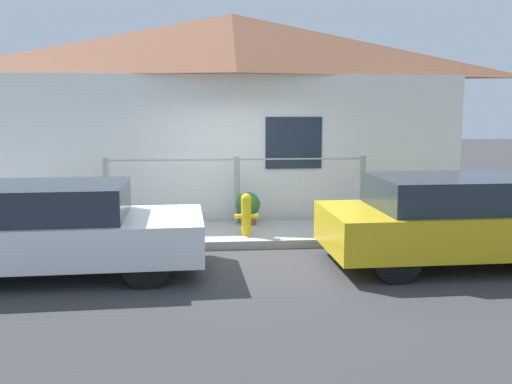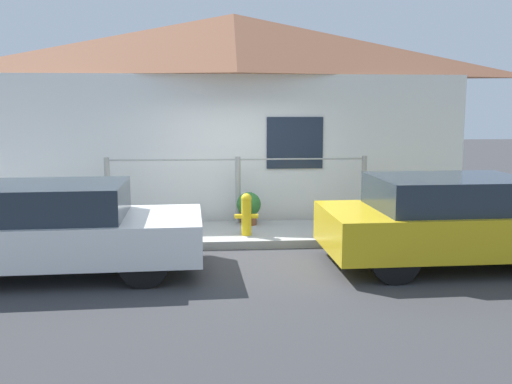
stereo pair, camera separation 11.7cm
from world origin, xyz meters
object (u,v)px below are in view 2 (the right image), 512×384
at_px(car_left, 54,228).
at_px(potted_plant_by_fence, 101,213).
at_px(fire_hydrant, 246,213).
at_px(car_right, 456,220).
at_px(potted_plant_near_hydrant, 249,207).

bearing_deg(car_left, potted_plant_by_fence, 82.28).
height_order(fire_hydrant, potted_plant_by_fence, fire_hydrant).
bearing_deg(car_right, potted_plant_by_fence, 156.91).
relative_size(car_left, fire_hydrant, 5.59).
xyz_separation_m(car_right, potted_plant_near_hydrant, (-2.86, 2.47, -0.20)).
bearing_deg(potted_plant_by_fence, fire_hydrant, -13.45).
relative_size(car_left, potted_plant_by_fence, 7.10).
relative_size(car_right, potted_plant_by_fence, 6.97).
bearing_deg(potted_plant_by_fence, car_left, -95.61).
bearing_deg(fire_hydrant, car_left, -149.99).
bearing_deg(car_right, car_left, 178.74).
height_order(potted_plant_near_hydrant, potted_plant_by_fence, potted_plant_near_hydrant).
bearing_deg(potted_plant_near_hydrant, car_right, -40.83).
bearing_deg(potted_plant_by_fence, car_right, -21.83).
distance_m(car_left, potted_plant_near_hydrant, 3.78).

